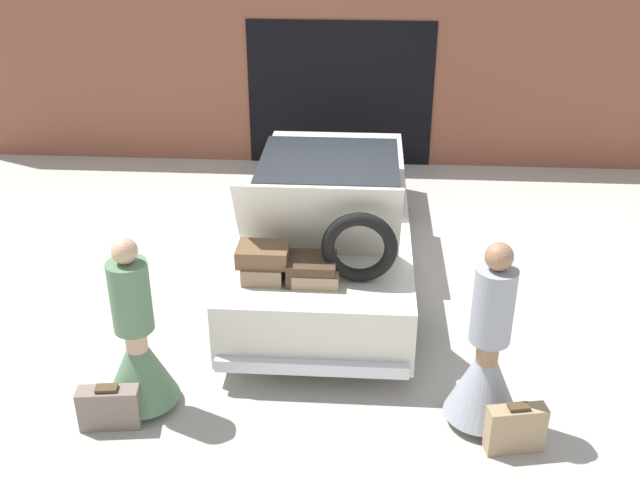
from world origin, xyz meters
TOP-DOWN VIEW (x-y plane):
  - ground_plane at (0.00, 0.00)m, footprint 40.00×40.00m
  - garage_wall_back at (0.00, 3.41)m, footprint 12.00×0.14m
  - car at (-0.00, -0.02)m, footprint 1.84×4.85m
  - person_left at (-1.45, -2.67)m, footprint 0.64×0.64m
  - person_right at (1.45, -2.68)m, footprint 0.63×0.63m
  - suitcase_beside_left_person at (-1.65, -2.96)m, footprint 0.52×0.23m
  - suitcase_beside_right_person at (1.68, -3.02)m, footprint 0.49×0.23m

SIDE VIEW (x-z plane):
  - ground_plane at x=0.00m, z-range 0.00..0.00m
  - suitcase_beside_left_person at x=-1.65m, z-range -0.01..0.39m
  - suitcase_beside_right_person at x=1.68m, z-range -0.01..0.43m
  - person_left at x=-1.45m, z-range -0.24..1.39m
  - car at x=0.00m, z-range -0.28..1.44m
  - person_right at x=1.45m, z-range -0.24..1.44m
  - garage_wall_back at x=0.00m, z-range -0.01..2.79m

